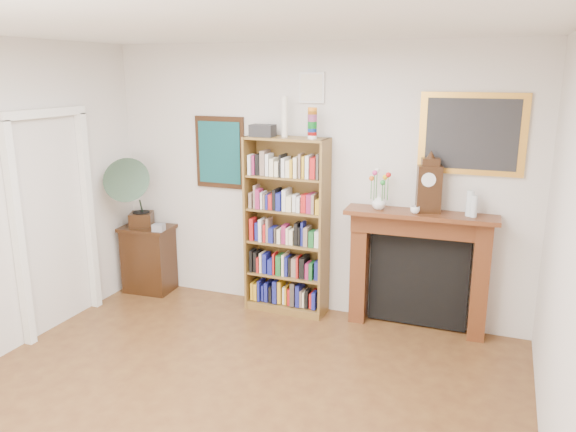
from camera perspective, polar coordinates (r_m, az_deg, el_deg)
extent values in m
cube|color=white|center=(3.47, -11.57, 19.07)|extent=(4.50, 5.00, 0.01)
cube|color=silver|center=(5.84, 2.40, 3.54)|extent=(4.50, 0.01, 2.80)
cube|color=white|center=(5.65, -25.74, -1.94)|extent=(0.08, 0.08, 2.10)
cube|color=white|center=(6.30, -19.59, 0.25)|extent=(0.08, 0.08, 2.10)
cube|color=white|center=(5.79, -23.53, 9.58)|extent=(0.08, 1.02, 0.08)
cube|color=black|center=(6.19, -6.92, 6.43)|extent=(0.58, 0.03, 0.78)
cube|color=#104C4F|center=(6.18, -6.99, 6.40)|extent=(0.50, 0.01, 0.67)
cube|color=white|center=(5.72, 2.45, 12.90)|extent=(0.26, 0.03, 0.30)
cube|color=silver|center=(5.70, 2.39, 12.90)|extent=(0.22, 0.01, 0.26)
cube|color=gold|center=(5.45, 18.18, 7.91)|extent=(0.95, 0.03, 0.75)
cube|color=#262628|center=(5.43, 18.16, 7.89)|extent=(0.82, 0.01, 0.65)
cube|color=brown|center=(6.02, -3.84, -0.71)|extent=(0.03, 0.30, 1.87)
cube|color=brown|center=(5.73, 3.73, -1.50)|extent=(0.03, 0.30, 1.87)
cube|color=brown|center=(5.68, -0.16, 7.87)|extent=(0.86, 0.32, 0.03)
cube|color=brown|center=(6.16, -0.14, -9.12)|extent=(0.86, 0.32, 0.08)
cube|color=brown|center=(5.99, 0.35, -0.76)|extent=(0.86, 0.04, 1.87)
cube|color=brown|center=(6.02, -0.15, -5.96)|extent=(0.81, 0.30, 0.02)
cube|color=brown|center=(5.91, -0.15, -2.75)|extent=(0.81, 0.30, 0.02)
cube|color=brown|center=(5.82, -0.15, 0.58)|extent=(0.81, 0.30, 0.02)
cube|color=brown|center=(5.74, -0.15, 4.00)|extent=(0.81, 0.30, 0.02)
cube|color=black|center=(6.75, -13.94, -4.23)|extent=(0.60, 0.45, 0.78)
cube|color=#532B13|center=(5.78, 7.30, -5.06)|extent=(0.17, 0.22, 1.17)
cube|color=#532B13|center=(5.64, 18.95, -6.26)|extent=(0.17, 0.22, 1.17)
cube|color=#532B13|center=(5.54, 13.33, -0.93)|extent=(1.33, 0.26, 0.19)
cube|color=#532B13|center=(5.47, 13.34, 0.14)|extent=(1.45, 0.39, 0.04)
cube|color=black|center=(5.78, 13.10, -6.34)|extent=(0.97, 0.09, 0.93)
cube|color=black|center=(6.68, -14.66, -0.31)|extent=(0.33, 0.33, 0.15)
cylinder|color=black|center=(6.66, -14.70, 0.37)|extent=(0.25, 0.25, 0.01)
cone|color=#314737|center=(6.47, -15.68, 2.98)|extent=(0.71, 0.77, 0.65)
cube|color=#A0A0AC|center=(6.42, -13.01, -1.14)|extent=(0.14, 0.14, 0.08)
cube|color=black|center=(5.43, 14.12, 2.65)|extent=(0.25, 0.18, 0.45)
cylinder|color=white|center=(5.35, 14.09, 3.59)|extent=(0.13, 0.05, 0.13)
cube|color=black|center=(5.39, 14.28, 5.30)|extent=(0.18, 0.14, 0.08)
imported|color=silver|center=(5.49, 9.22, 1.42)|extent=(0.16, 0.16, 0.14)
imported|color=white|center=(5.40, 12.78, 0.61)|extent=(0.11, 0.11, 0.07)
cylinder|color=silver|center=(5.42, 17.99, 1.24)|extent=(0.07, 0.07, 0.24)
cylinder|color=silver|center=(5.40, 18.37, 0.94)|extent=(0.06, 0.06, 0.20)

